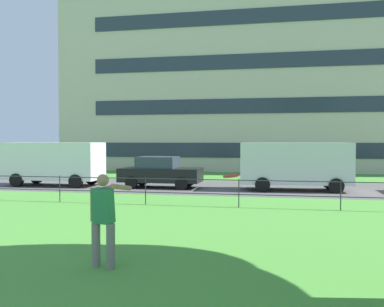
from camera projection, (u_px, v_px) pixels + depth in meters
name	position (u px, v px, depth m)	size (l,w,h in m)	color
street_strip	(215.00, 187.00, 21.33)	(80.00, 6.83, 0.01)	#565454
park_fence	(191.00, 187.00, 15.18)	(30.66, 0.04, 1.00)	#232328
person_thrower	(103.00, 217.00, 7.78)	(0.63, 0.75, 1.72)	slate
frisbee	(231.00, 176.00, 7.07)	(0.37, 0.37, 0.06)	red
panel_van_far_left	(54.00, 161.00, 21.99)	(5.02, 2.14, 2.24)	white
car_black_left	(160.00, 172.00, 21.05)	(4.03, 1.87, 1.54)	black
panel_van_center	(295.00, 163.00, 19.86)	(5.06, 2.23, 2.24)	silver
apartment_building_background	(311.00, 49.00, 35.20)	(39.95, 10.86, 19.90)	beige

